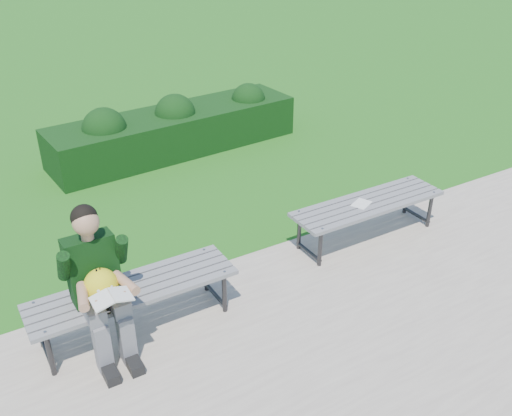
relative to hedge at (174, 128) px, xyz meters
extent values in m
plane|color=#196E13|center=(-0.51, -3.06, -0.36)|extent=(80.00, 80.00, 0.00)
cube|color=beige|center=(-0.51, -4.81, -0.35)|extent=(30.00, 3.50, 0.02)
cube|color=#194316|center=(0.02, 0.01, -0.06)|extent=(3.83, 1.22, 0.60)
sphere|color=#194316|center=(-1.06, -0.08, 0.21)|extent=(0.66, 0.66, 0.62)
sphere|color=#194316|center=(0.03, -0.01, 0.21)|extent=(0.65, 0.65, 0.61)
sphere|color=#194316|center=(1.29, 0.02, 0.21)|extent=(0.57, 0.57, 0.53)
cube|color=gray|center=(-1.94, -3.79, 0.09)|extent=(1.80, 0.08, 0.04)
cube|color=gray|center=(-1.94, -3.69, 0.09)|extent=(1.80, 0.08, 0.04)
cube|color=gray|center=(-1.94, -3.58, 0.09)|extent=(1.80, 0.08, 0.04)
cube|color=gray|center=(-1.94, -3.48, 0.09)|extent=(1.80, 0.08, 0.04)
cube|color=gray|center=(-1.94, -3.38, 0.09)|extent=(1.80, 0.08, 0.04)
cylinder|color=#2D2D30|center=(-2.72, -3.77, -0.14)|extent=(0.04, 0.04, 0.41)
cylinder|color=#2D2D30|center=(-2.72, -3.39, -0.14)|extent=(0.04, 0.04, 0.41)
cylinder|color=#2D2D30|center=(-2.72, -3.58, 0.05)|extent=(0.04, 0.42, 0.04)
cylinder|color=#2D2D30|center=(-2.72, -3.58, -0.28)|extent=(0.04, 0.42, 0.04)
cylinder|color=gray|center=(-2.72, -3.79, 0.11)|extent=(0.02, 0.02, 0.01)
cylinder|color=gray|center=(-2.72, -3.38, 0.11)|extent=(0.02, 0.02, 0.01)
cylinder|color=#2D2D30|center=(-1.16, -3.77, -0.14)|extent=(0.04, 0.04, 0.41)
cylinder|color=#2D2D30|center=(-1.16, -3.39, -0.14)|extent=(0.04, 0.04, 0.41)
cylinder|color=#2D2D30|center=(-1.16, -3.58, 0.05)|extent=(0.04, 0.42, 0.04)
cylinder|color=#2D2D30|center=(-1.16, -3.58, -0.28)|extent=(0.04, 0.42, 0.04)
cylinder|color=gray|center=(-1.16, -3.79, 0.11)|extent=(0.02, 0.02, 0.01)
cylinder|color=gray|center=(-1.16, -3.38, 0.11)|extent=(0.02, 0.02, 0.01)
cube|color=gray|center=(0.81, -3.64, 0.09)|extent=(1.80, 0.08, 0.04)
cube|color=gray|center=(0.81, -3.53, 0.09)|extent=(1.80, 0.08, 0.04)
cube|color=gray|center=(0.81, -3.43, 0.09)|extent=(1.80, 0.08, 0.04)
cube|color=gray|center=(0.81, -3.32, 0.09)|extent=(1.80, 0.08, 0.04)
cube|color=gray|center=(0.81, -3.22, 0.09)|extent=(1.80, 0.09, 0.04)
cylinder|color=#2D2D30|center=(0.03, -3.62, -0.14)|extent=(0.04, 0.04, 0.41)
cylinder|color=#2D2D30|center=(0.03, -3.24, -0.14)|extent=(0.04, 0.04, 0.41)
cylinder|color=#2D2D30|center=(0.03, -3.43, 0.05)|extent=(0.04, 0.42, 0.04)
cylinder|color=#2D2D30|center=(0.03, -3.43, -0.28)|extent=(0.04, 0.42, 0.04)
cylinder|color=gray|center=(0.03, -3.64, 0.11)|extent=(0.02, 0.02, 0.01)
cylinder|color=gray|center=(0.03, -3.22, 0.11)|extent=(0.02, 0.02, 0.01)
cylinder|color=#2D2D30|center=(1.59, -3.62, -0.14)|extent=(0.04, 0.04, 0.41)
cylinder|color=#2D2D30|center=(1.59, -3.24, -0.14)|extent=(0.04, 0.04, 0.41)
cylinder|color=#2D2D30|center=(1.59, -3.43, 0.05)|extent=(0.04, 0.42, 0.04)
cylinder|color=#2D2D30|center=(1.59, -3.43, -0.28)|extent=(0.04, 0.42, 0.04)
cylinder|color=gray|center=(1.59, -3.64, 0.11)|extent=(0.02, 0.02, 0.01)
cylinder|color=gray|center=(1.59, -3.22, 0.11)|extent=(0.02, 0.02, 0.01)
cube|color=slate|center=(-2.34, -3.74, 0.17)|extent=(0.14, 0.42, 0.13)
cube|color=slate|center=(-2.14, -3.74, 0.17)|extent=(0.14, 0.42, 0.13)
cube|color=slate|center=(-2.34, -3.92, -0.12)|extent=(0.12, 0.13, 0.45)
cube|color=slate|center=(-2.14, -3.92, -0.12)|extent=(0.12, 0.13, 0.45)
cube|color=black|center=(-2.34, -4.02, -0.30)|extent=(0.11, 0.26, 0.09)
cube|color=black|center=(-2.14, -4.02, -0.30)|extent=(0.11, 0.26, 0.09)
cube|color=black|center=(-2.24, -3.54, 0.39)|extent=(0.40, 0.30, 0.59)
cylinder|color=tan|center=(-2.24, -3.56, 0.71)|extent=(0.10, 0.10, 0.08)
sphere|color=tan|center=(-2.24, -3.58, 0.84)|extent=(0.21, 0.21, 0.21)
sphere|color=black|center=(-2.24, -3.55, 0.87)|extent=(0.21, 0.21, 0.21)
cylinder|color=black|center=(-2.47, -3.64, 0.55)|extent=(0.10, 0.21, 0.30)
cylinder|color=black|center=(-2.01, -3.64, 0.55)|extent=(0.10, 0.21, 0.30)
cylinder|color=tan|center=(-2.41, -3.86, 0.38)|extent=(0.14, 0.31, 0.08)
cylinder|color=tan|center=(-2.07, -3.86, 0.38)|extent=(0.14, 0.31, 0.08)
sphere|color=tan|center=(-2.34, -4.02, 0.38)|extent=(0.09, 0.09, 0.09)
sphere|color=tan|center=(-2.14, -4.02, 0.38)|extent=(0.09, 0.09, 0.09)
sphere|color=yellow|center=(-2.24, -3.76, 0.36)|extent=(0.27, 0.27, 0.27)
cone|color=orange|center=(-2.24, -3.88, 0.35)|extent=(0.08, 0.08, 0.08)
cone|color=black|center=(-2.26, -3.75, 0.49)|extent=(0.03, 0.05, 0.08)
cone|color=black|center=(-2.23, -3.74, 0.48)|extent=(0.03, 0.04, 0.07)
sphere|color=white|center=(-2.29, -3.86, 0.39)|extent=(0.05, 0.05, 0.05)
sphere|color=white|center=(-2.20, -3.86, 0.39)|extent=(0.05, 0.05, 0.05)
cube|color=white|center=(-2.32, -4.04, 0.42)|extent=(0.15, 0.20, 0.05)
cube|color=white|center=(-2.17, -4.04, 0.42)|extent=(0.15, 0.20, 0.05)
cube|color=white|center=(0.71, -3.43, 0.11)|extent=(0.27, 0.24, 0.01)
camera|label=1|loc=(-3.05, -7.51, 3.06)|focal=40.00mm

